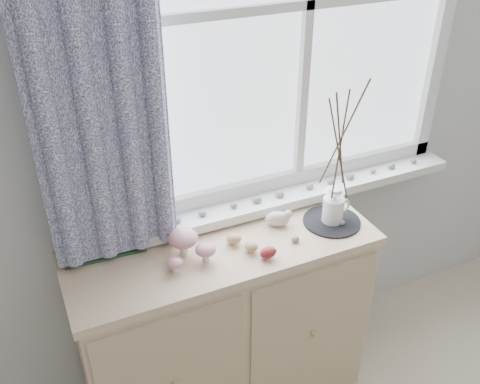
{
  "coord_description": "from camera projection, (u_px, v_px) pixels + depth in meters",
  "views": [
    {
      "loc": [
        -0.77,
        0.25,
        2.09
      ],
      "look_at": [
        -0.1,
        1.7,
        1.1
      ],
      "focal_mm": 40.0,
      "sensor_mm": 36.0,
      "label": 1
    }
  ],
  "objects": [
    {
      "name": "sideboard_pebbles",
      "position": [
        293.0,
        223.0,
        2.13
      ],
      "size": [
        0.33,
        0.23,
        0.02
      ],
      "color": "gray",
      "rests_on": "sideboard"
    },
    {
      "name": "songbird_figurine",
      "position": [
        278.0,
        218.0,
        2.13
      ],
      "size": [
        0.15,
        0.11,
        0.07
      ],
      "primitive_type": null,
      "rotation": [
        0.0,
        0.0,
        -0.41
      ],
      "color": "beige",
      "rests_on": "sideboard"
    },
    {
      "name": "twig_pitcher",
      "position": [
        341.0,
        140.0,
        1.97
      ],
      "size": [
        0.23,
        0.23,
        0.64
      ],
      "rotation": [
        0.0,
        0.0,
        0.01
      ],
      "color": "white",
      "rests_on": "crocheted_doily"
    },
    {
      "name": "crocheted_doily",
      "position": [
        332.0,
        221.0,
        2.16
      ],
      "size": [
        0.23,
        0.23,
        0.01
      ],
      "primitive_type": "cylinder",
      "color": "black",
      "rests_on": "sideboard"
    },
    {
      "name": "botanical_book",
      "position": [
        102.0,
        231.0,
        1.91
      ],
      "size": [
        0.35,
        0.15,
        0.24
      ],
      "primitive_type": null,
      "rotation": [
        0.0,
        0.0,
        -0.05
      ],
      "color": "#1D3C29",
      "rests_on": "sideboard"
    },
    {
      "name": "sideboard",
      "position": [
        225.0,
        325.0,
        2.25
      ],
      "size": [
        1.2,
        0.45,
        0.85
      ],
      "color": "beige",
      "rests_on": "ground"
    },
    {
      "name": "wooden_eggs",
      "position": [
        251.0,
        246.0,
        1.99
      ],
      "size": [
        0.13,
        0.17,
        0.06
      ],
      "color": "tan",
      "rests_on": "sideboard"
    },
    {
      "name": "toadstool_cluster",
      "position": [
        187.0,
        244.0,
        1.94
      ],
      "size": [
        0.19,
        0.17,
        0.1
      ],
      "color": "white",
      "rests_on": "sideboard"
    }
  ]
}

